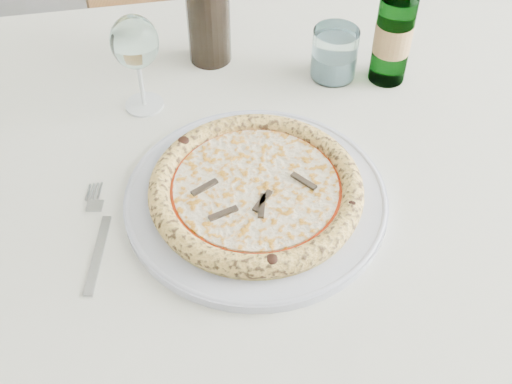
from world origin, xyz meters
The scene contains 8 objects.
dining_table centered at (0.13, 0.30, 0.67)m, with size 1.53×0.93×0.76m.
chair_far centered at (0.13, 1.10, 0.53)m, with size 0.51×0.51×0.93m.
plate centered at (0.13, 0.20, 0.76)m, with size 0.36×0.36×0.02m.
pizza centered at (0.13, 0.20, 0.78)m, with size 0.29×0.29×0.03m.
fork centered at (-0.08, 0.18, 0.76)m, with size 0.04×0.18×0.00m.
wine_glass centered at (0.00, 0.44, 0.87)m, with size 0.07×0.07×0.16m.
tumbler centered at (0.32, 0.45, 0.79)m, with size 0.07×0.07×0.08m.
beer_bottle centered at (0.40, 0.42, 0.85)m, with size 0.06×0.06×0.23m.
Camera 1 is at (0.01, -0.38, 1.41)m, focal length 45.00 mm.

